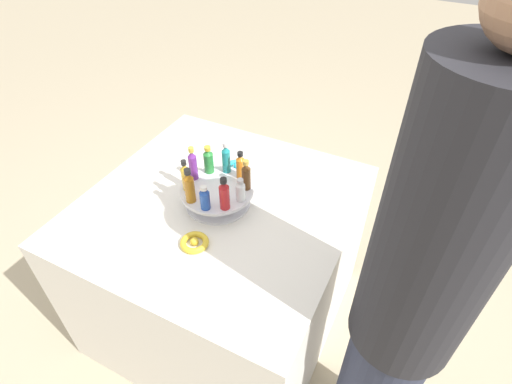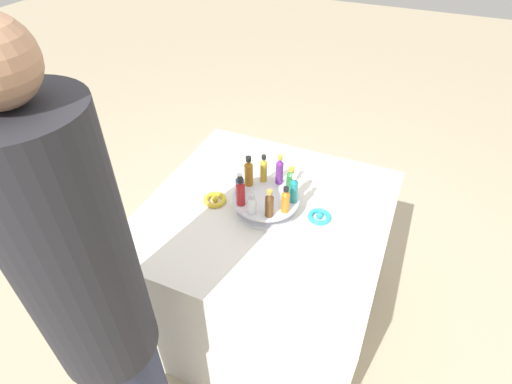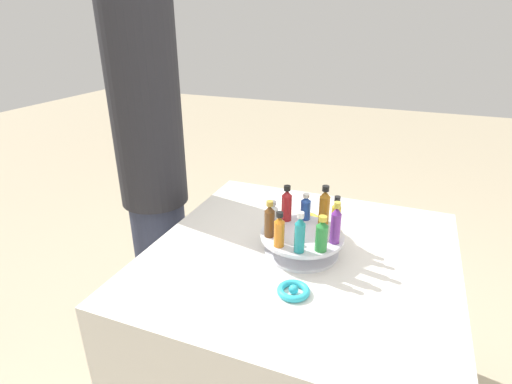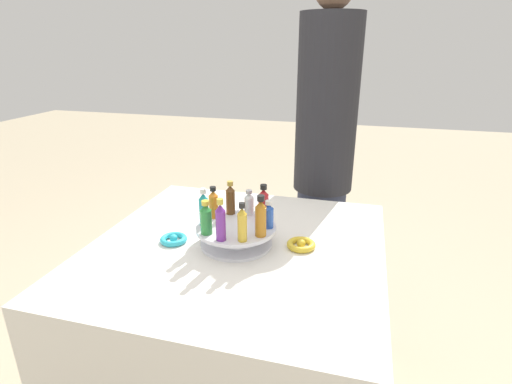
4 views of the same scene
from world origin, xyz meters
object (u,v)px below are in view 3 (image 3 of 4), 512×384
bottle_green (322,235)px  bottle_purple (336,224)px  bottle_amber (324,206)px  bottle_red (287,204)px  bottle_gold (336,216)px  bottle_blue (306,207)px  display_stand (302,242)px  bottle_teal (300,234)px  ribbon_bow_gold (307,219)px  person_figure (152,170)px  ribbon_bow_teal (293,291)px  bottle_clear (273,215)px  bottle_orange (279,231)px  bottle_brown (269,220)px

bottle_green → bottle_purple: 0.07m
bottle_amber → bottle_red: 0.13m
bottle_red → bottle_gold: 0.17m
bottle_blue → display_stand: bearing=10.3°
bottle_purple → bottle_gold: 0.07m
bottle_teal → ribbon_bow_gold: size_ratio=1.34×
bottle_gold → ribbon_bow_gold: (-0.16, -0.13, -0.12)m
bottle_amber → person_figure: person_figure is taller
bottle_amber → bottle_teal: bottle_amber is taller
ribbon_bow_gold → ribbon_bow_teal: bearing=9.9°
bottle_clear → display_stand: bearing=82.3°
ribbon_bow_gold → ribbon_bow_teal: (0.43, 0.07, -0.00)m
bottle_amber → bottle_green: size_ratio=1.21×
bottle_blue → bottle_clear: 0.13m
bottle_clear → bottle_purple: bearing=82.3°
bottle_amber → bottle_teal: (0.20, -0.03, -0.00)m
bottle_clear → bottle_green: bottle_green is taller
bottle_blue → bottle_gold: 0.13m
bottle_gold → bottle_purple: bearing=10.3°
bottle_clear → ribbon_bow_teal: bottle_clear is taller
bottle_amber → bottle_orange: 0.21m
bottle_brown → person_figure: bearing=-112.9°
bottle_blue → bottle_amber: bearing=82.3°
bottle_gold → ribbon_bow_teal: 0.30m
bottle_orange → bottle_clear: bearing=-151.7°
display_stand → bottle_teal: 0.14m
display_stand → bottle_green: 0.14m
display_stand → ribbon_bow_gold: display_stand is taller
display_stand → ribbon_bow_teal: 0.22m
bottle_green → ribbon_bow_teal: bearing=-15.8°
bottle_teal → ribbon_bow_teal: size_ratio=1.40×
bottle_amber → bottle_orange: bottle_amber is taller
bottle_clear → bottle_gold: (-0.04, 0.20, 0.02)m
bottle_blue → bottle_clear: bottle_blue is taller
bottle_amber → person_figure: size_ratio=0.08×
bottle_red → bottle_brown: (0.12, -0.02, -0.00)m
bottle_amber → bottle_red: (0.02, -0.12, -0.00)m
bottle_red → bottle_green: (0.15, 0.15, -0.01)m
bottle_blue → person_figure: size_ratio=0.06×
bottle_brown → bottle_green: size_ratio=1.08×
ribbon_bow_teal → bottle_red: bearing=-158.3°
bottle_brown → bottle_green: bottle_brown is taller
bottle_clear → bottle_green: (0.09, 0.18, 0.01)m
display_stand → bottle_amber: 0.14m
bottle_brown → bottle_gold: bearing=118.3°
bottle_red → bottle_orange: bearing=10.3°
bottle_blue → bottle_red: size_ratio=0.74×
bottle_blue → bottle_gold: bearing=64.3°
ribbon_bow_gold → ribbon_bow_teal: size_ratio=1.04×
bottle_blue → ribbon_bow_gold: bottle_blue is taller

